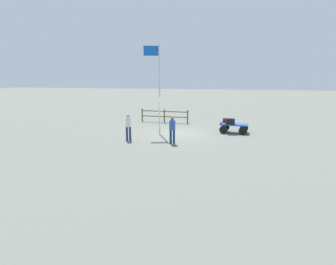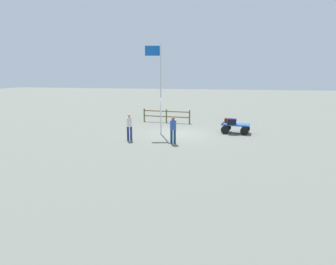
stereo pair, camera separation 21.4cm
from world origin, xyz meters
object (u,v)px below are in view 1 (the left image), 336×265
at_px(flagpole, 157,81).
at_px(suitcase_grey, 227,120).
at_px(suitcase_olive, 229,122).
at_px(luggage_cart, 234,126).
at_px(worker_trailing, 172,128).
at_px(worker_lead, 128,126).
at_px(suitcase_tan, 231,121).

bearing_deg(flagpole, suitcase_grey, -157.88).
bearing_deg(suitcase_olive, suitcase_grey, -79.79).
relative_size(suitcase_grey, suitcase_olive, 1.13).
distance_m(luggage_cart, worker_trailing, 5.41).
relative_size(suitcase_olive, flagpole, 0.08).
height_order(worker_trailing, flagpole, flagpole).
distance_m(suitcase_olive, worker_lead, 6.95).
bearing_deg(suitcase_grey, luggage_cart, 138.31).
relative_size(suitcase_tan, suitcase_olive, 1.16).
relative_size(worker_trailing, flagpole, 0.27).
bearing_deg(suitcase_olive, suitcase_tan, -152.19).
bearing_deg(worker_lead, luggage_cart, -150.05).
height_order(suitcase_olive, worker_trailing, worker_trailing).
relative_size(worker_lead, worker_trailing, 1.03).
bearing_deg(suitcase_grey, worker_lead, 34.83).
distance_m(suitcase_tan, suitcase_grey, 0.79).
xyz_separation_m(luggage_cart, suitcase_tan, (0.23, 0.31, 0.39)).
bearing_deg(suitcase_tan, worker_lead, 28.70).
relative_size(luggage_cart, suitcase_grey, 3.53).
xyz_separation_m(suitcase_olive, worker_lead, (6.10, 3.34, 0.09)).
height_order(suitcase_tan, worker_lead, worker_lead).
bearing_deg(suitcase_olive, flagpole, 12.74).
bearing_deg(luggage_cart, suitcase_olive, 47.21).
xyz_separation_m(worker_trailing, flagpole, (1.47, -2.53, 2.65)).
height_order(suitcase_tan, flagpole, flagpole).
bearing_deg(flagpole, luggage_cart, -164.19).
bearing_deg(worker_lead, flagpole, -120.45).
height_order(luggage_cart, flagpole, flagpole).
xyz_separation_m(suitcase_grey, suitcase_olive, (-0.14, 0.80, 0.04)).
xyz_separation_m(suitcase_olive, worker_trailing, (3.29, 3.61, 0.10)).
bearing_deg(suitcase_grey, flagpole, 22.12).
xyz_separation_m(suitcase_grey, worker_lead, (5.95, 4.14, 0.12)).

